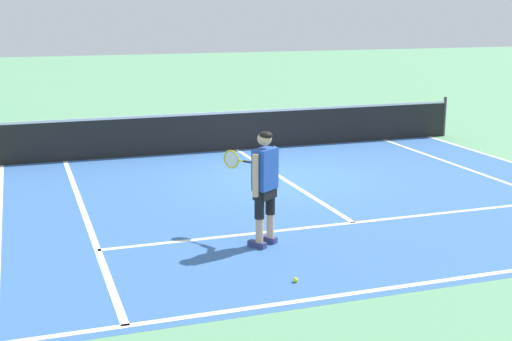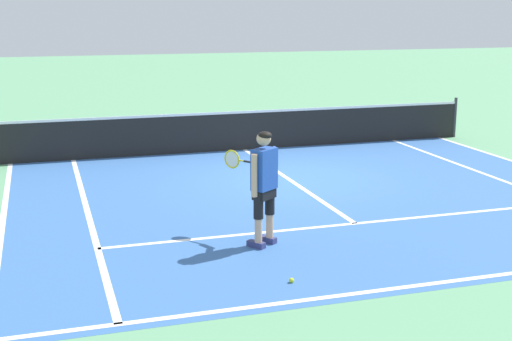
# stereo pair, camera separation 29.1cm
# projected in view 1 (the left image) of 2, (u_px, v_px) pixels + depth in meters

# --- Properties ---
(ground_plane) EXTENTS (80.00, 80.00, 0.00)m
(ground_plane) POSITION_uv_depth(u_px,v_px,m) (281.00, 178.00, 14.54)
(ground_plane) COLOR #609E70
(court_inner_surface) EXTENTS (10.98, 9.43, 0.00)m
(court_inner_surface) POSITION_uv_depth(u_px,v_px,m) (308.00, 194.00, 13.22)
(court_inner_surface) COLOR #3866A8
(court_inner_surface) RESTS_ON ground
(line_baseline) EXTENTS (10.98, 0.10, 0.01)m
(line_baseline) POSITION_uv_depth(u_px,v_px,m) (446.00, 280.00, 9.06)
(line_baseline) COLOR white
(line_baseline) RESTS_ON ground
(line_service) EXTENTS (8.23, 0.10, 0.01)m
(line_service) POSITION_uv_depth(u_px,v_px,m) (354.00, 223.00, 11.48)
(line_service) COLOR white
(line_service) RESTS_ON ground
(line_centre_service) EXTENTS (0.10, 6.40, 0.01)m
(line_centre_service) POSITION_uv_depth(u_px,v_px,m) (283.00, 179.00, 14.43)
(line_centre_service) COLOR white
(line_centre_service) RESTS_ON ground
(line_singles_left) EXTENTS (0.10, 9.03, 0.01)m
(line_singles_left) POSITION_uv_depth(u_px,v_px,m) (85.00, 215.00, 11.91)
(line_singles_left) COLOR white
(line_singles_left) RESTS_ON ground
(line_singles_right) EXTENTS (0.10, 9.03, 0.01)m
(line_singles_right) POSITION_uv_depth(u_px,v_px,m) (492.00, 178.00, 14.52)
(line_singles_right) COLOR white
(line_singles_right) RESTS_ON ground
(tennis_net) EXTENTS (11.96, 0.08, 1.07)m
(tennis_net) POSITION_uv_depth(u_px,v_px,m) (236.00, 130.00, 17.26)
(tennis_net) COLOR #333338
(tennis_net) RESTS_ON ground
(tennis_player) EXTENTS (0.61, 1.21, 1.71)m
(tennis_player) POSITION_uv_depth(u_px,v_px,m) (264.00, 180.00, 10.19)
(tennis_player) COLOR navy
(tennis_player) RESTS_ON ground
(tennis_ball_near_feet) EXTENTS (0.07, 0.07, 0.07)m
(tennis_ball_near_feet) POSITION_uv_depth(u_px,v_px,m) (296.00, 280.00, 8.99)
(tennis_ball_near_feet) COLOR #CCE02D
(tennis_ball_near_feet) RESTS_ON ground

